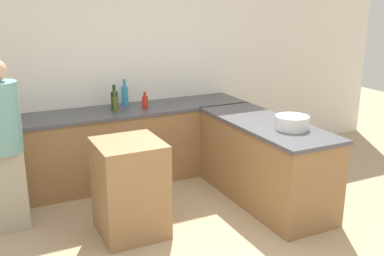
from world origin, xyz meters
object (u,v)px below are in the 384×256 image
at_px(olive_oil_bottle, 115,104).
at_px(dish_soap_bottle, 125,95).
at_px(hot_sauce_bottle, 145,102).
at_px(mixing_bowl, 292,122).
at_px(wine_bottle_dark, 115,100).
at_px(person_by_range, 4,141).
at_px(island_table, 130,188).

height_order(olive_oil_bottle, dish_soap_bottle, dish_soap_bottle).
bearing_deg(hot_sauce_bottle, mixing_bowl, -55.02).
xyz_separation_m(dish_soap_bottle, wine_bottle_dark, (-0.18, -0.18, -0.01)).
bearing_deg(wine_bottle_dark, dish_soap_bottle, 44.08).
bearing_deg(dish_soap_bottle, wine_bottle_dark, -135.92).
bearing_deg(olive_oil_bottle, person_by_range, -154.26).
bearing_deg(island_table, wine_bottle_dark, 78.39).
xyz_separation_m(dish_soap_bottle, person_by_range, (-1.45, -0.88, -0.13)).
distance_m(dish_soap_bottle, hot_sauce_bottle, 0.31).
bearing_deg(person_by_range, island_table, -29.35).
height_order(island_table, olive_oil_bottle, olive_oil_bottle).
xyz_separation_m(hot_sauce_bottle, wine_bottle_dark, (-0.34, 0.09, 0.04)).
relative_size(hot_sauce_bottle, person_by_range, 0.12).
relative_size(hot_sauce_bottle, wine_bottle_dark, 0.67).
bearing_deg(mixing_bowl, island_table, 170.42).
relative_size(island_table, wine_bottle_dark, 3.02).
distance_m(olive_oil_bottle, dish_soap_bottle, 0.36).
xyz_separation_m(island_table, dish_soap_bottle, (0.44, 1.45, 0.56)).
bearing_deg(hot_sauce_bottle, olive_oil_bottle, -177.04).
bearing_deg(person_by_range, wine_bottle_dark, 29.14).
xyz_separation_m(island_table, person_by_range, (-1.00, 0.56, 0.44)).
height_order(mixing_bowl, wine_bottle_dark, wine_bottle_dark).
bearing_deg(olive_oil_bottle, mixing_bowl, -45.99).
bearing_deg(olive_oil_bottle, island_table, -101.44).
bearing_deg(island_table, person_by_range, 150.65).
distance_m(mixing_bowl, dish_soap_bottle, 2.09).
height_order(mixing_bowl, person_by_range, person_by_range).
height_order(hot_sauce_bottle, wine_bottle_dark, wine_bottle_dark).
xyz_separation_m(mixing_bowl, person_by_range, (-2.63, 0.84, -0.07)).
height_order(island_table, dish_soap_bottle, dish_soap_bottle).
bearing_deg(island_table, dish_soap_bottle, 72.92).
bearing_deg(olive_oil_bottle, dish_soap_bottle, 53.74).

